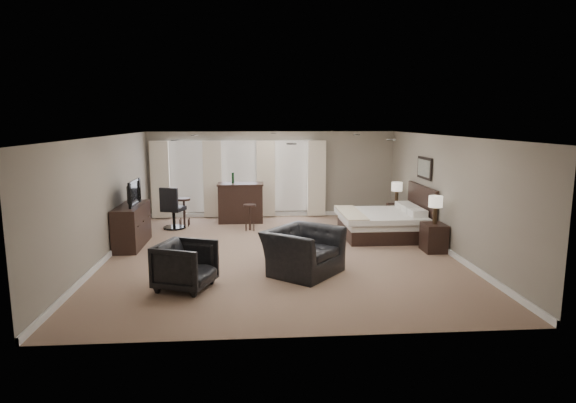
{
  "coord_description": "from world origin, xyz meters",
  "views": [
    {
      "loc": [
        -0.61,
        -10.41,
        2.94
      ],
      "look_at": [
        0.2,
        0.4,
        1.1
      ],
      "focal_mm": 30.0,
      "sensor_mm": 36.0,
      "label": 1
    }
  ],
  "objects": [
    {
      "name": "lamp_near",
      "position": [
        3.47,
        -0.12,
        0.95
      ],
      "size": [
        0.31,
        0.31,
        0.64
      ],
      "primitive_type": "cube",
      "color": "beige",
      "rests_on": "nightstand_near"
    },
    {
      "name": "bar_stool_right",
      "position": [
        -0.69,
        2.32,
        0.36
      ],
      "size": [
        0.34,
        0.34,
        0.71
      ],
      "primitive_type": "cube",
      "rotation": [
        0.0,
        0.0,
        -0.0
      ],
      "color": "black",
      "rests_on": "ground"
    },
    {
      "name": "bed",
      "position": [
        2.58,
        1.33,
        0.65
      ],
      "size": [
        2.06,
        1.96,
        1.31
      ],
      "primitive_type": "cube",
      "color": "silver",
      "rests_on": "ground"
    },
    {
      "name": "wall_art",
      "position": [
        3.7,
        1.33,
        1.75
      ],
      "size": [
        0.04,
        0.96,
        0.56
      ],
      "primitive_type": "cube",
      "color": "slate",
      "rests_on": "room"
    },
    {
      "name": "window_bay",
      "position": [
        -1.0,
        4.11,
        1.2
      ],
      "size": [
        5.25,
        0.2,
        2.3
      ],
      "color": "silver",
      "rests_on": "room"
    },
    {
      "name": "bar_stool_left",
      "position": [
        -2.53,
        3.01,
        0.39
      ],
      "size": [
        0.45,
        0.45,
        0.79
      ],
      "primitive_type": "cube",
      "rotation": [
        0.0,
        0.0,
        -0.24
      ],
      "color": "black",
      "rests_on": "ground"
    },
    {
      "name": "armchair_near",
      "position": [
        0.36,
        -1.46,
        0.59
      ],
      "size": [
        1.54,
        1.6,
        1.18
      ],
      "primitive_type": "imported",
      "rotation": [
        0.0,
        0.0,
        0.88
      ],
      "color": "black",
      "rests_on": "ground"
    },
    {
      "name": "armchair_far",
      "position": [
        -1.8,
        -2.17,
        0.46
      ],
      "size": [
        1.1,
        1.13,
        0.92
      ],
      "primitive_type": "imported",
      "rotation": [
        0.0,
        0.0,
        1.22
      ],
      "color": "black",
      "rests_on": "ground"
    },
    {
      "name": "room",
      "position": [
        0.0,
        0.0,
        1.3
      ],
      "size": [
        7.6,
        8.6,
        2.64
      ],
      "color": "#826652",
      "rests_on": "ground"
    },
    {
      "name": "tv",
      "position": [
        -3.45,
        0.88,
        1.04
      ],
      "size": [
        0.59,
        1.02,
        0.13
      ],
      "primitive_type": "imported",
      "rotation": [
        0.0,
        0.0,
        1.57
      ],
      "color": "black",
      "rests_on": "dresser"
    },
    {
      "name": "dresser",
      "position": [
        -3.45,
        0.88,
        0.49
      ],
      "size": [
        0.54,
        1.68,
        0.98
      ],
      "primitive_type": "cube",
      "color": "black",
      "rests_on": "ground"
    },
    {
      "name": "desk_chair",
      "position": [
        -2.76,
        2.67,
        0.58
      ],
      "size": [
        0.75,
        0.75,
        1.17
      ],
      "primitive_type": "cube",
      "rotation": [
        0.0,
        0.0,
        2.82
      ],
      "color": "black",
      "rests_on": "ground"
    },
    {
      "name": "nightstand_near",
      "position": [
        3.47,
        -0.12,
        0.32
      ],
      "size": [
        0.48,
        0.58,
        0.64
      ],
      "primitive_type": "cube",
      "color": "black",
      "rests_on": "ground"
    },
    {
      "name": "nightstand_far",
      "position": [
        3.47,
        2.78,
        0.29
      ],
      "size": [
        0.43,
        0.53,
        0.57
      ],
      "primitive_type": "cube",
      "color": "black",
      "rests_on": "ground"
    },
    {
      "name": "lamp_far",
      "position": [
        3.47,
        2.78,
        0.89
      ],
      "size": [
        0.31,
        0.31,
        0.63
      ],
      "primitive_type": "cube",
      "color": "beige",
      "rests_on": "nightstand_far"
    },
    {
      "name": "bar_counter",
      "position": [
        -0.95,
        3.4,
        0.57
      ],
      "size": [
        1.32,
        0.69,
        1.15
      ],
      "primitive_type": "cube",
      "color": "black",
      "rests_on": "ground"
    }
  ]
}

